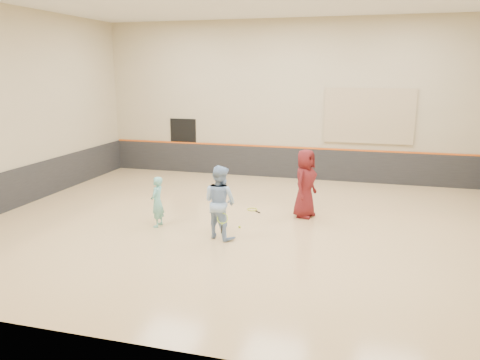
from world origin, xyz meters
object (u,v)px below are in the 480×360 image
(young_man, at_px, (305,183))
(spare_racket, at_px, (252,209))
(instructor, at_px, (220,202))
(girl, at_px, (157,202))

(young_man, bearing_deg, spare_racket, 98.76)
(instructor, relative_size, spare_racket, 2.64)
(girl, relative_size, instructor, 0.74)
(instructor, xyz_separation_m, spare_racket, (0.20, 2.53, -0.91))
(girl, bearing_deg, young_man, 116.77)
(girl, distance_m, young_man, 4.18)
(instructor, xyz_separation_m, young_man, (1.81, 2.30, 0.06))
(young_man, height_order, spare_racket, young_man)
(girl, relative_size, spare_racket, 1.96)
(girl, relative_size, young_man, 0.70)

